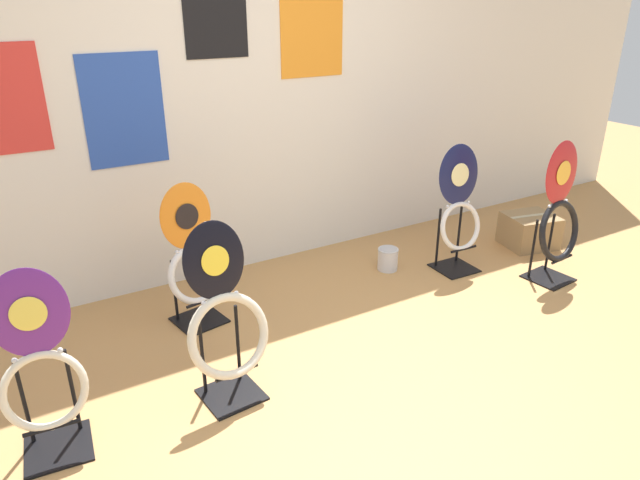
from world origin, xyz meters
TOP-DOWN VIEW (x-y plane):
  - ground_plane at (0.00, 0.00)m, footprint 14.00×14.00m
  - wall_back at (-0.00, 1.96)m, footprint 8.00×0.07m
  - toilet_seat_display_jazz_black at (-0.81, 0.59)m, footprint 0.43×0.30m
  - toilet_seat_display_orange_sun at (-0.70, 1.36)m, footprint 0.38×0.32m
  - toilet_seat_display_navy_moon at (1.16, 1.11)m, footprint 0.36×0.29m
  - toilet_seat_display_purple_note at (-1.61, 0.64)m, footprint 0.36×0.31m
  - toilet_seat_display_crimson_swirl at (1.62, 0.63)m, footprint 0.44×0.30m
  - paint_can at (0.73, 1.34)m, footprint 0.15×0.15m
  - storage_box at (1.96, 1.11)m, footprint 0.44×0.41m

SIDE VIEW (x-z plane):
  - ground_plane at x=0.00m, z-range 0.00..0.00m
  - paint_can at x=0.73m, z-range 0.00..0.17m
  - storage_box at x=1.96m, z-range 0.00..0.26m
  - toilet_seat_display_purple_note at x=-1.61m, z-range -0.02..0.84m
  - toilet_seat_display_orange_sun at x=-0.70m, z-range -0.03..0.85m
  - toilet_seat_display_jazz_black at x=-0.81m, z-range -0.04..0.87m
  - toilet_seat_display_navy_moon at x=1.16m, z-range 0.00..0.92m
  - toilet_seat_display_crimson_swirl at x=1.62m, z-range -0.03..0.95m
  - wall_back at x=0.00m, z-range 0.00..2.60m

